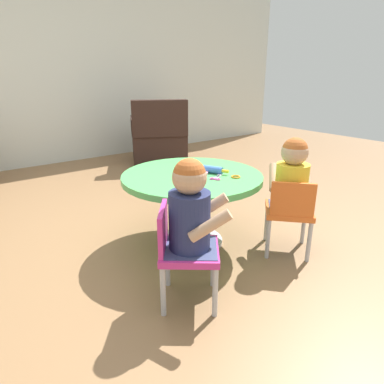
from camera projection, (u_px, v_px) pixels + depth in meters
ground_plane at (192, 242)px, 2.48m from camera, size 10.00×10.00×0.00m
back_wall at (49, 53)px, 4.27m from camera, size 8.00×0.12×2.80m
craft_table at (192, 190)px, 2.34m from camera, size 0.96×0.96×0.52m
child_chair_left at (183, 249)px, 1.76m from camera, size 0.42×0.42×0.54m
seated_child_left at (191, 209)px, 1.68m from camera, size 0.44×0.42×0.51m
child_chair_right at (289, 211)px, 2.24m from camera, size 0.42×0.42×0.54m
seated_child_right at (292, 177)px, 2.20m from camera, size 0.44×0.43×0.51m
armchair_dark at (159, 140)px, 4.60m from camera, size 0.95×0.96×0.85m
rolling_pin at (213, 170)px, 2.32m from camera, size 0.12×0.22×0.05m
craft_scissors at (216, 178)px, 2.21m from camera, size 0.14×0.11×0.01m
playdough_blob_0 at (198, 173)px, 2.31m from camera, size 0.14×0.14×0.02m
cookie_cutter_0 at (236, 177)px, 2.23m from camera, size 0.06×0.06×0.01m
cookie_cutter_1 at (184, 180)px, 2.16m from camera, size 0.07×0.07×0.01m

